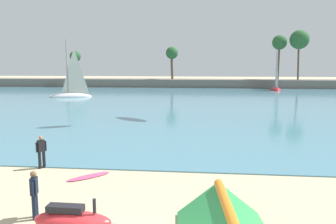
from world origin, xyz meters
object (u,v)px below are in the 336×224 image
(person_at_waterline, at_px, (41,151))
(sailboat_near_shore, at_px, (71,91))
(person_rigging_by_gear, at_px, (34,193))
(surfboard, at_px, (89,176))
(folded_kite, at_px, (228,219))
(watercraft_on_trailer, at_px, (72,222))
(sailboat_mid_bay, at_px, (276,86))

(person_at_waterline, relative_size, sailboat_near_shore, 0.18)
(person_rigging_by_gear, bearing_deg, sailboat_near_shore, 110.32)
(surfboard, bearing_deg, folded_kite, 93.41)
(person_rigging_by_gear, xyz_separation_m, surfboard, (0.39, 4.24, -0.85))
(person_rigging_by_gear, bearing_deg, watercraft_on_trailer, -33.27)
(sailboat_near_shore, bearing_deg, sailboat_mid_bay, 26.81)
(sailboat_near_shore, xyz_separation_m, sailboat_mid_bay, (34.72, 17.54, -0.10))
(person_rigging_by_gear, bearing_deg, surfboard, 84.69)
(sailboat_near_shore, relative_size, sailboat_mid_bay, 1.14)
(person_at_waterline, relative_size, sailboat_mid_bay, 0.20)
(watercraft_on_trailer, bearing_deg, surfboard, 104.22)
(watercraft_on_trailer, bearing_deg, sailboat_mid_bay, 72.98)
(sailboat_near_shore, bearing_deg, folded_kite, -62.86)
(folded_kite, relative_size, person_at_waterline, 2.70)
(watercraft_on_trailer, xyz_separation_m, surfboard, (-1.37, 5.40, -0.48))
(watercraft_on_trailer, bearing_deg, folded_kite, -1.06)
(surfboard, bearing_deg, watercraft_on_trailer, 60.17)
(person_at_waterline, xyz_separation_m, sailboat_near_shore, (-12.50, 34.92, 0.02))
(person_rigging_by_gear, height_order, sailboat_mid_bay, sailboat_mid_bay)
(surfboard, bearing_deg, sailboat_mid_bay, -153.97)
(person_rigging_by_gear, distance_m, sailboat_near_shore, 42.93)
(watercraft_on_trailer, xyz_separation_m, person_at_waterline, (-4.17, 6.49, 0.38))
(folded_kite, height_order, person_at_waterline, person_at_waterline)
(person_at_waterline, bearing_deg, sailboat_mid_bay, 67.05)
(person_at_waterline, distance_m, surfboard, 3.13)
(sailboat_mid_bay, bearing_deg, person_at_waterline, -112.95)
(folded_kite, height_order, surfboard, folded_kite)
(person_rigging_by_gear, xyz_separation_m, sailboat_mid_bay, (19.81, 57.80, -0.08))
(person_at_waterline, distance_m, sailboat_near_shore, 37.09)
(surfboard, height_order, sailboat_mid_bay, sailboat_mid_bay)
(surfboard, bearing_deg, person_rigging_by_gear, 40.65)
(person_rigging_by_gear, relative_size, person_at_waterline, 1.00)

